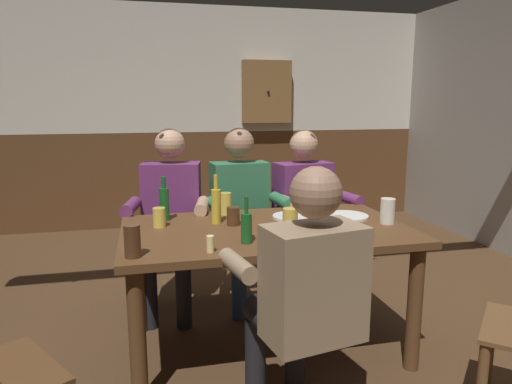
# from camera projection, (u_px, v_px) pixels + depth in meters

# --- Properties ---
(ground_plane) EXTENTS (6.94, 6.94, 0.00)m
(ground_plane) POSITION_uv_depth(u_px,v_px,m) (263.00, 342.00, 2.85)
(ground_plane) COLOR #4C331E
(back_wall_upper) EXTENTS (5.26, 0.12, 1.38)m
(back_wall_upper) POSITION_uv_depth(u_px,v_px,m) (200.00, 70.00, 5.33)
(back_wall_upper) COLOR beige
(back_wall_wainscot) EXTENTS (5.26, 0.12, 1.08)m
(back_wall_wainscot) POSITION_uv_depth(u_px,v_px,m) (202.00, 178.00, 5.56)
(back_wall_wainscot) COLOR brown
(back_wall_wainscot) RESTS_ON ground_plane
(dining_table) EXTENTS (1.58, 0.93, 0.73)m
(dining_table) POSITION_uv_depth(u_px,v_px,m) (266.00, 245.00, 2.66)
(dining_table) COLOR brown
(dining_table) RESTS_ON ground_plane
(person_0) EXTENTS (0.58, 0.58, 1.24)m
(person_0) POSITION_uv_depth(u_px,v_px,m) (171.00, 213.00, 3.20)
(person_0) COLOR #6B2D66
(person_0) RESTS_ON ground_plane
(person_1) EXTENTS (0.56, 0.53, 1.24)m
(person_1) POSITION_uv_depth(u_px,v_px,m) (242.00, 209.00, 3.32)
(person_1) COLOR #33724C
(person_1) RESTS_ON ground_plane
(person_2) EXTENTS (0.59, 0.57, 1.22)m
(person_2) POSITION_uv_depth(u_px,v_px,m) (307.00, 207.00, 3.43)
(person_2) COLOR #6B2D66
(person_2) RESTS_ON ground_plane
(person_3) EXTENTS (0.58, 0.60, 1.18)m
(person_3) POSITION_uv_depth(u_px,v_px,m) (305.00, 288.00, 1.99)
(person_3) COLOR #997F60
(person_3) RESTS_ON ground_plane
(table_candle) EXTENTS (0.04, 0.04, 0.08)m
(table_candle) POSITION_uv_depth(u_px,v_px,m) (210.00, 244.00, 2.21)
(table_candle) COLOR #F9E08C
(table_candle) RESTS_ON dining_table
(condiment_caddy) EXTENTS (0.14, 0.10, 0.05)m
(condiment_caddy) POSITION_uv_depth(u_px,v_px,m) (353.00, 233.00, 2.44)
(condiment_caddy) COLOR #B2B7BC
(condiment_caddy) RESTS_ON dining_table
(plate_0) EXTENTS (0.27, 0.27, 0.01)m
(plate_0) POSITION_uv_depth(u_px,v_px,m) (346.00, 216.00, 2.87)
(plate_0) COLOR white
(plate_0) RESTS_ON dining_table
(plate_1) EXTENTS (0.25, 0.25, 0.01)m
(plate_1) POSITION_uv_depth(u_px,v_px,m) (293.00, 217.00, 2.86)
(plate_1) COLOR white
(plate_1) RESTS_ON dining_table
(bottle_0) EXTENTS (0.05, 0.05, 0.28)m
(bottle_0) POSITION_uv_depth(u_px,v_px,m) (216.00, 205.00, 2.72)
(bottle_0) COLOR gold
(bottle_0) RESTS_ON dining_table
(bottle_1) EXTENTS (0.06, 0.06, 0.30)m
(bottle_1) POSITION_uv_depth(u_px,v_px,m) (319.00, 219.00, 2.35)
(bottle_1) COLOR red
(bottle_1) RESTS_ON dining_table
(bottle_2) EXTENTS (0.06, 0.06, 0.26)m
(bottle_2) POSITION_uv_depth(u_px,v_px,m) (164.00, 203.00, 2.78)
(bottle_2) COLOR #195923
(bottle_2) RESTS_ON dining_table
(bottle_3) EXTENTS (0.06, 0.06, 0.24)m
(bottle_3) POSITION_uv_depth(u_px,v_px,m) (246.00, 227.00, 2.34)
(bottle_3) COLOR #195923
(bottle_3) RESTS_ON dining_table
(pint_glass_0) EXTENTS (0.07, 0.07, 0.10)m
(pint_glass_0) POSITION_uv_depth(u_px,v_px,m) (233.00, 216.00, 2.69)
(pint_glass_0) COLOR #4C2D19
(pint_glass_0) RESTS_ON dining_table
(pint_glass_1) EXTENTS (0.07, 0.07, 0.14)m
(pint_glass_1) POSITION_uv_depth(u_px,v_px,m) (226.00, 204.00, 2.93)
(pint_glass_1) COLOR #E5C64C
(pint_glass_1) RESTS_ON dining_table
(pint_glass_2) EXTENTS (0.08, 0.08, 0.15)m
(pint_glass_2) POSITION_uv_depth(u_px,v_px,m) (388.00, 211.00, 2.72)
(pint_glass_2) COLOR white
(pint_glass_2) RESTS_ON dining_table
(pint_glass_3) EXTENTS (0.08, 0.08, 0.14)m
(pint_glass_3) POSITION_uv_depth(u_px,v_px,m) (290.00, 221.00, 2.50)
(pint_glass_3) COLOR #E5C64C
(pint_glass_3) RESTS_ON dining_table
(pint_glass_4) EXTENTS (0.07, 0.07, 0.15)m
(pint_glass_4) POSITION_uv_depth(u_px,v_px,m) (132.00, 241.00, 2.13)
(pint_glass_4) COLOR #4C2D19
(pint_glass_4) RESTS_ON dining_table
(pint_glass_5) EXTENTS (0.08, 0.08, 0.15)m
(pint_glass_5) POSITION_uv_depth(u_px,v_px,m) (328.00, 198.00, 3.06)
(pint_glass_5) COLOR #4C2D19
(pint_glass_5) RESTS_ON dining_table
(pint_glass_6) EXTENTS (0.07, 0.07, 0.11)m
(pint_glass_6) POSITION_uv_depth(u_px,v_px,m) (159.00, 217.00, 2.64)
(pint_glass_6) COLOR #E5C64C
(pint_glass_6) RESTS_ON dining_table
(wall_dart_cabinet) EXTENTS (0.56, 0.15, 0.70)m
(wall_dart_cabinet) POSITION_uv_depth(u_px,v_px,m) (267.00, 92.00, 5.42)
(wall_dart_cabinet) COLOR brown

